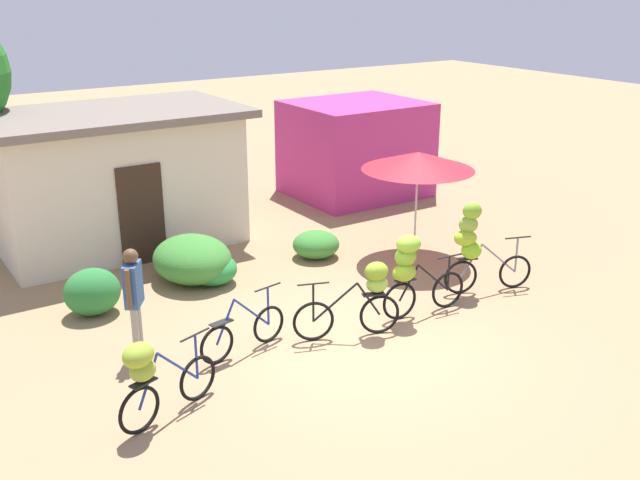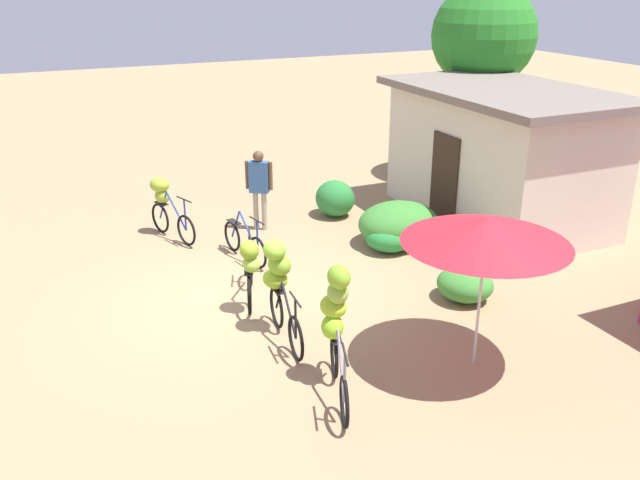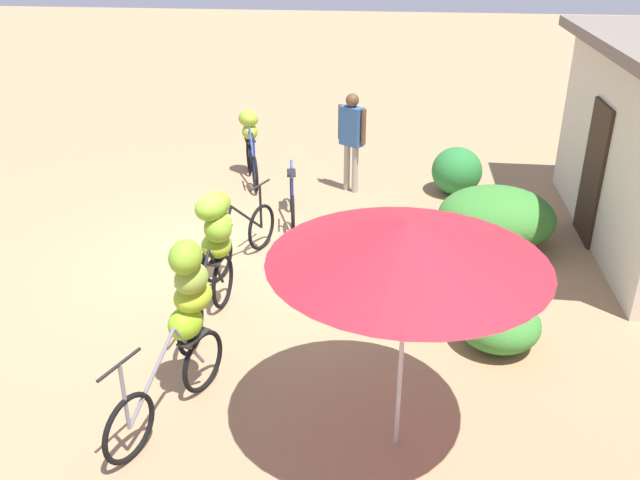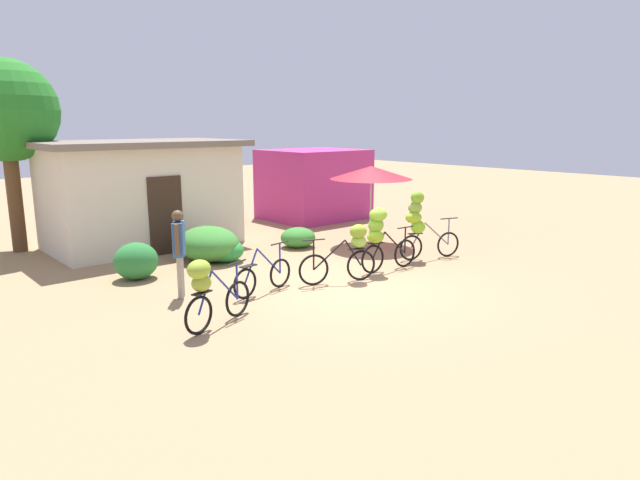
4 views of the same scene
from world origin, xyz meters
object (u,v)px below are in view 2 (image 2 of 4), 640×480
Objects in this scene: tree_behind_building at (484,37)px; bicycle_rightmost at (336,320)px; market_umbrella at (486,230)px; person_vendor at (259,182)px; bicycle_near_pile at (245,242)px; building_low at (501,154)px; bicycle_center_loaded at (250,266)px; bicycle_by_shop at (279,280)px; bicycle_leftmost at (165,202)px.

tree_behind_building is 10.70m from bicycle_rightmost.
market_umbrella is at bearing 80.17° from bicycle_rightmost.
bicycle_rightmost is 5.95m from person_vendor.
building_low is at bearing 89.04° from bicycle_near_pile.
bicycle_rightmost is at bearing 5.80° from bicycle_center_loaded.
tree_behind_building is 9.86m from bicycle_by_shop.
bicycle_rightmost is at bearing -10.25° from person_vendor.
market_umbrella is 3.95m from bicycle_center_loaded.
bicycle_leftmost is 2.17m from bicycle_near_pile.
bicycle_by_shop is 1.60m from bicycle_rightmost.
market_umbrella reaches higher than bicycle_center_loaded.
building_low is at bearing 125.97° from bicycle_rightmost.
bicycle_near_pile is 0.93× the size of bicycle_rightmost.
market_umbrella is at bearing -40.61° from building_low.
bicycle_near_pile is (-4.83, -1.74, -1.66)m from market_umbrella.
tree_behind_building reaches higher than bicycle_by_shop.
person_vendor is (-6.20, -0.93, -0.95)m from market_umbrella.
bicycle_center_loaded is at bearing 8.38° from bicycle_leftmost.
bicycle_rightmost reaches higher than bicycle_near_pile.
building_low is 3.08× the size of bicycle_rightmost.
bicycle_leftmost is 1.96m from person_vendor.
bicycle_rightmost reaches higher than bicycle_leftmost.
bicycle_near_pile is 1.74m from person_vendor.
bicycle_rightmost is at bearing 6.19° from bicycle_by_shop.
tree_behind_building reaches higher than market_umbrella.
building_low is 6.60m from bicycle_center_loaded.
person_vendor is (0.48, 1.87, 0.31)m from bicycle_leftmost.
tree_behind_building reaches higher than bicycle_leftmost.
bicycle_rightmost reaches higher than bicycle_by_shop.
bicycle_center_loaded is 0.97× the size of bicycle_rightmost.
bicycle_near_pile is 2.98m from bicycle_by_shop.
person_vendor is (-1.46, -4.99, -0.40)m from building_low.
tree_behind_building reaches higher than bicycle_near_pile.
bicycle_by_shop reaches higher than bicycle_center_loaded.
bicycle_center_loaded is (1.76, -6.32, -0.74)m from building_low.
bicycle_by_shop is (-1.93, -2.16, -1.11)m from market_umbrella.
person_vendor is at bearing 163.92° from bicycle_by_shop.
bicycle_rightmost is (-0.34, -1.99, -1.03)m from market_umbrella.
bicycle_center_loaded is (3.70, 0.55, -0.03)m from bicycle_leftmost.
bicycle_by_shop is (2.81, -6.22, -0.56)m from building_low.
building_low reaches higher than market_umbrella.
bicycle_rightmost is at bearing -3.24° from bicycle_near_pile.
tree_behind_building is at bearing 126.15° from bicycle_by_shop.
tree_behind_building is at bearing 101.66° from person_vendor.
bicycle_by_shop is 0.97× the size of bicycle_rightmost.
bicycle_by_shop is at bearing -16.08° from person_vendor.
bicycle_leftmost is 0.94× the size of bicycle_by_shop.
tree_behind_building is 7.04m from person_vendor.
bicycle_center_loaded is (1.86, -0.52, 0.37)m from bicycle_near_pile.
bicycle_rightmost is 1.00× the size of person_vendor.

